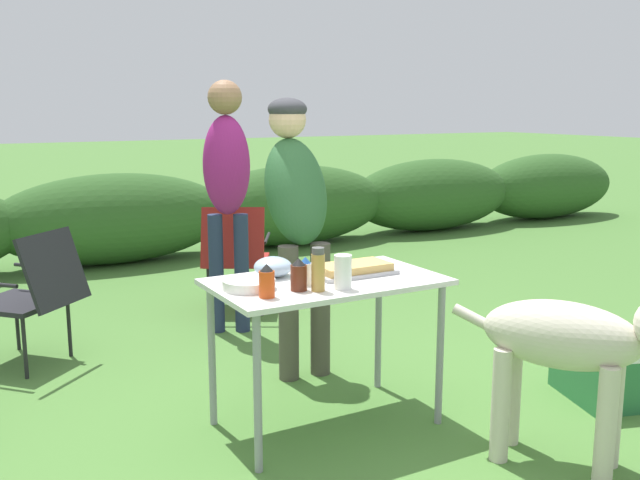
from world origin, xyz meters
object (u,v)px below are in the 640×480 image
object	(u,v)px
spice_jar	(318,270)
bbq_sauce_bottle	(299,275)
standing_person_in_olive_jacket	(296,204)
camp_chair_near_hedge	(236,253)
folding_table	(326,295)
camp_chair_green_behind_table	(32,291)
standing_person_in_dark_puffer	(227,179)
cooler_box	(600,368)
mixing_bowl	(273,267)
plate_stack	(249,284)
paper_cup_stack	(343,272)
mayo_bottle	(305,272)
food_tray	(353,269)
dog	(576,345)
hot_sauce_bottle	(267,281)

from	to	relation	value
spice_jar	bbq_sauce_bottle	size ratio (longest dim) A/B	1.33
standing_person_in_olive_jacket	camp_chair_near_hedge	xyz separation A→B (m)	(0.15, 1.30, -0.54)
folding_table	camp_chair_green_behind_table	world-z (taller)	camp_chair_green_behind_table
standing_person_in_dark_puffer	cooler_box	world-z (taller)	standing_person_in_dark_puffer
mixing_bowl	standing_person_in_olive_jacket	bearing A→B (deg)	52.99
plate_stack	standing_person_in_olive_jacket	distance (m)	0.97
paper_cup_stack	mayo_bottle	size ratio (longest dim) A/B	1.18
standing_person_in_olive_jacket	camp_chair_near_hedge	size ratio (longest dim) A/B	1.93
camp_chair_near_hedge	camp_chair_green_behind_table	bearing A→B (deg)	-133.88
folding_table	standing_person_in_olive_jacket	bearing A→B (deg)	73.34
standing_person_in_dark_puffer	paper_cup_stack	bearing A→B (deg)	-70.09
camp_chair_green_behind_table	spice_jar	bearing A→B (deg)	-102.80
spice_jar	camp_chair_green_behind_table	distance (m)	2.04
folding_table	camp_chair_near_hedge	bearing A→B (deg)	79.60
standing_person_in_dark_puffer	food_tray	bearing A→B (deg)	-64.13
plate_stack	dog	xyz separation A→B (m)	(1.11, -0.90, -0.21)
camp_chair_near_hedge	dog	bearing A→B (deg)	-53.95
mixing_bowl	hot_sauce_bottle	distance (m)	0.38
mixing_bowl	cooler_box	distance (m)	1.86
standing_person_in_olive_jacket	bbq_sauce_bottle	bearing A→B (deg)	-112.45
dog	camp_chair_green_behind_table	xyz separation A→B (m)	(-1.85, 2.46, -0.09)
mayo_bottle	bbq_sauce_bottle	bearing A→B (deg)	-134.79
dog	camp_chair_green_behind_table	world-z (taller)	camp_chair_green_behind_table
mixing_bowl	dog	size ratio (longest dim) A/B	0.20
bbq_sauce_bottle	standing_person_in_dark_puffer	distance (m)	1.80
bbq_sauce_bottle	cooler_box	distance (m)	1.80
mayo_bottle	cooler_box	world-z (taller)	mayo_bottle
hot_sauce_bottle	dog	xyz separation A→B (m)	(1.10, -0.73, -0.26)
standing_person_in_dark_puffer	folding_table	bearing A→B (deg)	-69.89
hot_sauce_bottle	standing_person_in_olive_jacket	size ratio (longest dim) A/B	0.09
paper_cup_stack	bbq_sauce_bottle	size ratio (longest dim) A/B	1.05
dog	cooler_box	size ratio (longest dim) A/B	1.71
mixing_bowl	standing_person_in_olive_jacket	xyz separation A→B (m)	(0.42, 0.55, 0.22)
folding_table	camp_chair_near_hedge	world-z (taller)	camp_chair_near_hedge
camp_chair_green_behind_table	cooler_box	distance (m)	3.29
paper_cup_stack	standing_person_in_olive_jacket	size ratio (longest dim) A/B	0.10
dog	camp_chair_near_hedge	world-z (taller)	camp_chair_near_hedge
bbq_sauce_bottle	standing_person_in_olive_jacket	distance (m)	0.97
paper_cup_stack	hot_sauce_bottle	size ratio (longest dim) A/B	1.05
hot_sauce_bottle	cooler_box	world-z (taller)	hot_sauce_bottle
spice_jar	standing_person_in_olive_jacket	distance (m)	0.98
paper_cup_stack	dog	xyz separation A→B (m)	(0.74, -0.70, -0.26)
food_tray	dog	size ratio (longest dim) A/B	0.43
food_tray	standing_person_in_olive_jacket	size ratio (longest dim) A/B	0.25
paper_cup_stack	standing_person_in_dark_puffer	world-z (taller)	standing_person_in_dark_puffer
paper_cup_stack	camp_chair_near_hedge	distance (m)	2.28
folding_table	standing_person_in_olive_jacket	xyz separation A→B (m)	(0.22, 0.73, 0.34)
cooler_box	bbq_sauce_bottle	bearing A→B (deg)	96.14
mayo_bottle	standing_person_in_dark_puffer	bearing A→B (deg)	80.13
mixing_bowl	cooler_box	xyz separation A→B (m)	(1.64, -0.62, -0.62)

